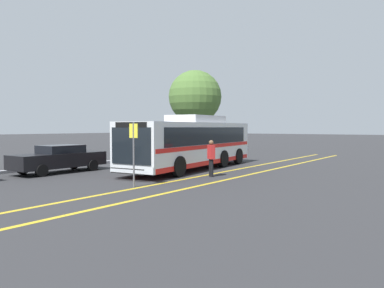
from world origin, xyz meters
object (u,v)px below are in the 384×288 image
parked_car_1 (59,158)px  pedestrian_0 (211,156)px  transit_bus (192,142)px  tree_0 (195,97)px  bus_stop_sign (134,146)px

parked_car_1 → pedestrian_0: 8.00m
parked_car_1 → pedestrian_0: pedestrian_0 is taller
transit_bus → pedestrian_0: bearing=134.7°
pedestrian_0 → tree_0: 18.64m
tree_0 → parked_car_1: bearing=-167.7°
bus_stop_sign → parked_car_1: bearing=-16.3°
pedestrian_0 → bus_stop_sign: size_ratio=0.68×
transit_bus → pedestrian_0: size_ratio=6.46×
parked_car_1 → bus_stop_sign: bus_stop_sign is taller
tree_0 → transit_bus: bearing=-145.2°
transit_bus → bus_stop_sign: transit_bus is taller
transit_bus → bus_stop_sign: 6.92m
transit_bus → parked_car_1: size_ratio=2.30×
pedestrian_0 → bus_stop_sign: (-4.43, 0.74, 0.61)m
tree_0 → bus_stop_sign: bearing=-151.0°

